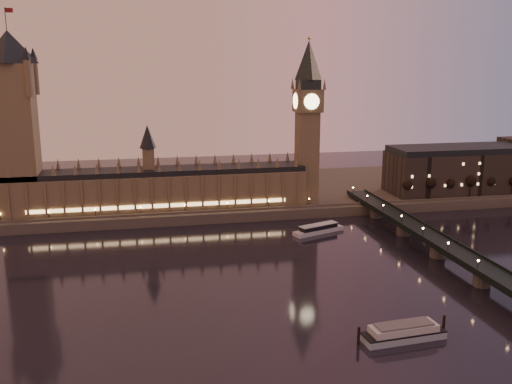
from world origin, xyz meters
TOP-DOWN VIEW (x-y plane):
  - ground at (0.00, 0.00)m, footprint 700.00×700.00m
  - far_embankment at (30.00, 165.00)m, footprint 560.00×130.00m
  - palace_of_westminster at (-40.12, 120.99)m, footprint 180.00×26.62m
  - victoria_tower at (-120.00, 121.00)m, footprint 31.68×31.68m
  - big_ben at (53.99, 120.99)m, footprint 17.68×17.68m
  - westminster_bridge at (91.61, 0.00)m, footprint 13.20×260.00m
  - city_block at (194.94, 130.93)m, footprint 155.00×45.00m
  - bare_tree_0 at (117.87, 109.00)m, footprint 6.77×6.77m
  - bare_tree_1 at (133.55, 109.00)m, footprint 6.77×6.77m
  - bare_tree_2 at (149.23, 109.00)m, footprint 6.77×6.77m
  - bare_tree_3 at (164.91, 109.00)m, footprint 6.77×6.77m
  - bare_tree_4 at (180.59, 109.00)m, footprint 6.77×6.77m
  - cruise_boat_a at (46.61, 70.44)m, footprint 31.96×17.56m
  - moored_barge at (36.78, -57.41)m, footprint 34.52×10.73m

SIDE VIEW (x-z plane):
  - ground at x=0.00m, z-range 0.00..0.00m
  - cruise_boat_a at x=46.61m, z-range -0.30..4.75m
  - moored_barge at x=36.78m, z-range -0.49..5.85m
  - far_embankment at x=30.00m, z-range 0.00..6.00m
  - westminster_bridge at x=91.61m, z-range -2.13..13.17m
  - bare_tree_0 at x=117.87m, z-range 9.41..23.18m
  - bare_tree_1 at x=133.55m, z-range 9.41..23.18m
  - bare_tree_2 at x=149.23m, z-range 9.41..23.18m
  - bare_tree_3 at x=164.91m, z-range 9.41..23.18m
  - bare_tree_4 at x=180.59m, z-range 9.41..23.18m
  - palace_of_westminster at x=-40.12m, z-range -4.29..47.71m
  - city_block at x=194.94m, z-range 5.24..39.24m
  - big_ben at x=53.99m, z-range 11.95..115.95m
  - victoria_tower at x=-120.00m, z-range 6.79..124.79m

